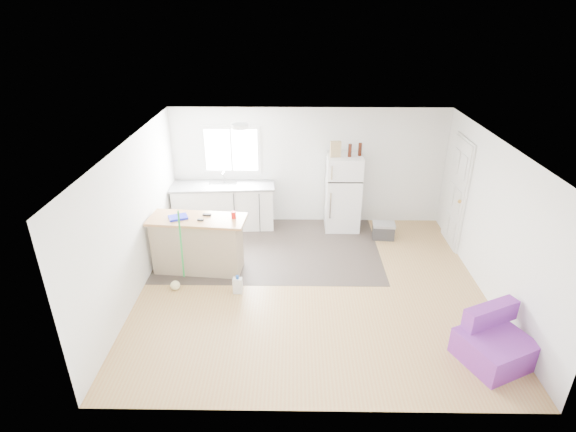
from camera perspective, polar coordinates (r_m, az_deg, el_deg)
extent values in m
cube|color=#AD7A48|center=(7.48, 2.96, -8.92)|extent=(5.50, 5.00, 0.01)
cube|color=white|center=(6.43, 3.44, 9.05)|extent=(5.50, 5.00, 0.01)
cube|color=white|center=(9.18, 2.62, 6.27)|extent=(5.50, 0.01, 2.40)
cube|color=white|center=(4.75, 4.30, -13.94)|extent=(5.50, 0.01, 2.40)
cube|color=white|center=(7.29, -18.96, -0.43)|extent=(0.01, 5.00, 2.40)
cube|color=white|center=(7.51, 24.65, -0.67)|extent=(0.01, 5.00, 2.40)
cube|color=#352C27|center=(8.54, -2.19, -4.10)|extent=(4.05, 2.50, 0.00)
cube|color=white|center=(9.14, -7.20, 8.33)|extent=(1.18, 0.04, 0.98)
cube|color=white|center=(9.12, -7.21, 8.29)|extent=(1.05, 0.01, 0.85)
cube|color=white|center=(9.12, -7.22, 8.28)|extent=(0.03, 0.02, 0.85)
cube|color=white|center=(8.88, 20.62, 2.66)|extent=(0.05, 0.82, 2.03)
cube|color=white|center=(8.88, 20.68, 2.68)|extent=(0.03, 0.92, 2.10)
sphere|color=gold|center=(8.59, 20.97, 1.74)|extent=(0.07, 0.07, 0.07)
cylinder|color=white|center=(7.65, -6.13, 11.30)|extent=(0.30, 0.30, 0.07)
cube|color=white|center=(9.27, -8.12, 1.17)|extent=(2.03, 0.74, 0.88)
cube|color=gray|center=(9.09, -8.29, 3.81)|extent=(2.10, 0.78, 0.04)
cube|color=silver|center=(9.07, -8.32, 3.74)|extent=(0.58, 0.46, 0.06)
cube|color=tan|center=(7.82, -11.37, -3.66)|extent=(1.51, 0.65, 0.94)
cube|color=#BC7E50|center=(7.59, -11.48, -0.41)|extent=(1.65, 0.76, 0.04)
cube|color=white|center=(9.07, 7.00, 2.95)|extent=(0.68, 0.64, 1.54)
cube|color=black|center=(8.64, 7.32, 4.21)|extent=(0.68, 0.01, 0.02)
cube|color=silver|center=(8.54, 5.57, 5.48)|extent=(0.03, 0.02, 0.28)
cube|color=silver|center=(8.79, 5.39, 1.32)|extent=(0.03, 0.02, 0.54)
cube|color=#303033|center=(9.03, 12.01, -1.99)|extent=(0.43, 0.31, 0.27)
cube|color=gray|center=(8.96, 12.10, -1.06)|extent=(0.45, 0.32, 0.05)
cube|color=purple|center=(6.58, 24.72, -15.06)|extent=(1.05, 1.02, 0.38)
cube|color=purple|center=(6.58, 24.33, -11.28)|extent=(0.81, 0.51, 0.28)
cube|color=silver|center=(7.28, -6.40, -8.77)|extent=(0.15, 0.11, 0.27)
cylinder|color=blue|center=(7.20, -6.46, -7.72)|extent=(0.05, 0.05, 0.05)
cylinder|color=green|center=(7.32, -13.41, -3.69)|extent=(0.16, 0.36, 1.37)
sphere|color=beige|center=(7.58, -14.13, -8.55)|extent=(0.16, 0.16, 0.16)
cylinder|color=red|center=(7.46, -6.92, 0.14)|extent=(0.09, 0.09, 0.12)
cube|color=#141CC3|center=(7.64, -13.79, -0.16)|extent=(0.36, 0.32, 0.04)
cube|color=black|center=(7.63, -10.26, 0.16)|extent=(0.14, 0.07, 0.03)
cube|color=black|center=(7.48, -11.06, -0.49)|extent=(0.10, 0.05, 0.03)
cube|color=tan|center=(8.69, 6.05, 8.45)|extent=(0.21, 0.12, 0.30)
cylinder|color=#321109|center=(8.72, 7.86, 8.26)|extent=(0.08, 0.08, 0.25)
cylinder|color=#321109|center=(8.81, 9.13, 8.35)|extent=(0.09, 0.09, 0.25)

